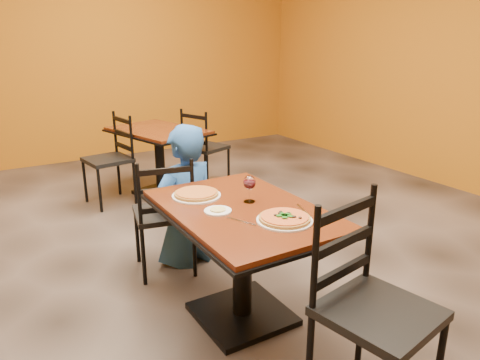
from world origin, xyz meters
TOP-DOWN VIEW (x-y plane):
  - floor at (0.00, 0.00)m, footprint 7.00×8.00m
  - wall_back at (0.00, 4.00)m, footprint 7.00×0.01m
  - table_main at (0.00, -0.50)m, footprint 0.83×1.23m
  - table_second at (0.44, 2.01)m, footprint 1.01×1.25m
  - chair_main_near at (0.15, -1.45)m, footprint 0.55×0.55m
  - chair_main_far at (-0.18, 0.34)m, footprint 0.49×0.49m
  - chair_second_left at (-0.13, 2.01)m, footprint 0.49×0.49m
  - chair_second_right at (1.02, 2.01)m, footprint 0.54×0.54m
  - diner at (0.04, 0.42)m, footprint 0.62×0.46m
  - plate_main at (0.09, -0.80)m, footprint 0.31×0.31m
  - pizza_main at (0.09, -0.80)m, footprint 0.28×0.28m
  - plate_far at (-0.15, -0.18)m, footprint 0.31×0.31m
  - pizza_far at (-0.15, -0.18)m, footprint 0.28×0.28m
  - side_plate at (-0.16, -0.48)m, footprint 0.16×0.16m
  - dip at (-0.16, -0.48)m, footprint 0.09×0.09m
  - wine_glass at (0.09, -0.44)m, footprint 0.08×0.08m
  - fork at (-0.12, -0.68)m, footprint 0.09×0.18m
  - knife at (0.28, -0.73)m, footprint 0.08×0.20m

SIDE VIEW (x-z plane):
  - floor at x=0.00m, z-range -0.01..0.01m
  - chair_main_far at x=-0.18m, z-range 0.00..0.91m
  - chair_second_right at x=1.02m, z-range 0.00..0.93m
  - chair_second_left at x=-0.13m, z-range 0.00..0.95m
  - chair_main_near at x=0.15m, z-range 0.00..1.04m
  - diner at x=0.04m, z-range 0.00..1.10m
  - table_second at x=0.44m, z-range 0.18..0.93m
  - table_main at x=0.00m, z-range 0.18..0.93m
  - fork at x=-0.12m, z-range 0.75..0.75m
  - knife at x=0.28m, z-range 0.75..0.75m
  - plate_main at x=0.09m, z-range 0.75..0.76m
  - plate_far at x=-0.15m, z-range 0.75..0.76m
  - side_plate at x=-0.16m, z-range 0.75..0.76m
  - dip at x=-0.16m, z-range 0.76..0.77m
  - pizza_main at x=0.09m, z-range 0.76..0.78m
  - pizza_far at x=-0.15m, z-range 0.76..0.78m
  - wine_glass at x=0.09m, z-range 0.75..0.93m
  - wall_back at x=0.00m, z-range 0.00..3.00m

